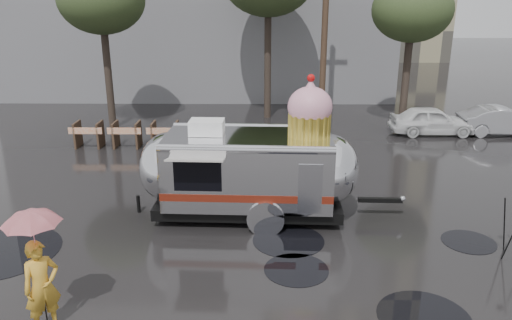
{
  "coord_description": "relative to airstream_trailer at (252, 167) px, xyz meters",
  "views": [
    {
      "loc": [
        -0.26,
        -8.78,
        5.79
      ],
      "look_at": [
        -0.41,
        3.74,
        1.58
      ],
      "focal_mm": 35.0,
      "sensor_mm": 36.0,
      "label": 1
    }
  ],
  "objects": [
    {
      "name": "utility_pole",
      "position": [
        3.02,
        10.27,
        3.24
      ],
      "size": [
        1.6,
        0.28,
        9.0
      ],
      "color": "#473323",
      "rests_on": "ground"
    },
    {
      "name": "person_left",
      "position": [
        -3.6,
        -4.95,
        -0.51
      ],
      "size": [
        0.75,
        0.74,
        1.75
      ],
      "primitive_type": "imported",
      "rotation": [
        0.0,
        0.0,
        0.74
      ],
      "color": "gold",
      "rests_on": "ground"
    },
    {
      "name": "ground",
      "position": [
        0.52,
        -3.73,
        -1.38
      ],
      "size": [
        120.0,
        120.0,
        0.0
      ],
      "primitive_type": "plane",
      "color": "black",
      "rests_on": "ground"
    },
    {
      "name": "tree_left",
      "position": [
        -6.48,
        9.27,
        4.1
      ],
      "size": [
        3.64,
        3.64,
        6.95
      ],
      "color": "#382D26",
      "rests_on": "ground"
    },
    {
      "name": "tree_right",
      "position": [
        6.52,
        9.27,
        3.67
      ],
      "size": [
        3.36,
        3.36,
        6.42
      ],
      "color": "#382D26",
      "rests_on": "ground"
    },
    {
      "name": "umbrella_pink",
      "position": [
        -3.6,
        -4.95,
        0.58
      ],
      "size": [
        1.2,
        1.2,
        2.37
      ],
      "color": "pink",
      "rests_on": "ground"
    },
    {
      "name": "puddles",
      "position": [
        -1.11,
        -2.49,
        -1.38
      ],
      "size": [
        13.2,
        4.79,
        0.01
      ],
      "color": "black",
      "rests_on": "ground"
    },
    {
      "name": "airstream_trailer",
      "position": [
        0.0,
        0.0,
        0.0
      ],
      "size": [
        7.32,
        2.84,
        3.94
      ],
      "rotation": [
        0.0,
        0.0,
        -0.03
      ],
      "color": "silver",
      "rests_on": "ground"
    },
    {
      "name": "barricade_row",
      "position": [
        -5.03,
        6.24,
        -0.86
      ],
      "size": [
        4.3,
        0.8,
        1.0
      ],
      "color": "#473323",
      "rests_on": "ground"
    }
  ]
}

